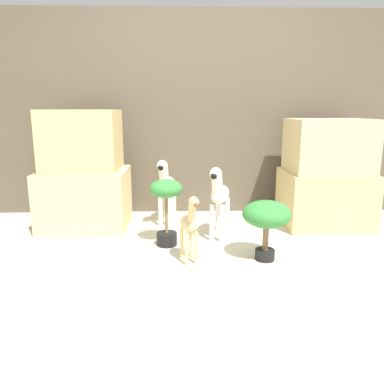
{
  "coord_description": "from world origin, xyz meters",
  "views": [
    {
      "loc": [
        -0.25,
        -2.56,
        1.17
      ],
      "look_at": [
        -0.14,
        0.98,
        0.38
      ],
      "focal_mm": 35.0,
      "sensor_mm": 36.0,
      "label": 1
    }
  ],
  "objects_px": {
    "zebra_left": "(166,185)",
    "potted_palm_back": "(166,200)",
    "zebra_right": "(219,195)",
    "giraffe_figurine": "(190,223)",
    "potted_palm_front": "(267,217)"
  },
  "relations": [
    {
      "from": "zebra_left",
      "to": "potted_palm_front",
      "type": "relative_size",
      "value": 1.44
    },
    {
      "from": "giraffe_figurine",
      "to": "potted_palm_back",
      "type": "relative_size",
      "value": 0.94
    },
    {
      "from": "giraffe_figurine",
      "to": "potted_palm_front",
      "type": "xyz_separation_m",
      "value": [
        0.59,
        0.04,
        0.03
      ]
    },
    {
      "from": "potted_palm_back",
      "to": "potted_palm_front",
      "type": "bearing_deg",
      "value": -23.91
    },
    {
      "from": "giraffe_figurine",
      "to": "potted_palm_front",
      "type": "relative_size",
      "value": 1.15
    },
    {
      "from": "zebra_left",
      "to": "potted_palm_back",
      "type": "relative_size",
      "value": 1.18
    },
    {
      "from": "zebra_right",
      "to": "giraffe_figurine",
      "type": "bearing_deg",
      "value": -117.11
    },
    {
      "from": "zebra_right",
      "to": "potted_palm_back",
      "type": "height_order",
      "value": "zebra_right"
    },
    {
      "from": "zebra_left",
      "to": "potted_palm_back",
      "type": "bearing_deg",
      "value": -87.75
    },
    {
      "from": "zebra_right",
      "to": "zebra_left",
      "type": "relative_size",
      "value": 1.0
    },
    {
      "from": "zebra_right",
      "to": "potted_palm_back",
      "type": "bearing_deg",
      "value": -161.59
    },
    {
      "from": "zebra_right",
      "to": "potted_palm_front",
      "type": "relative_size",
      "value": 1.44
    },
    {
      "from": "zebra_left",
      "to": "zebra_right",
      "type": "bearing_deg",
      "value": -43.44
    },
    {
      "from": "zebra_right",
      "to": "giraffe_figurine",
      "type": "height_order",
      "value": "zebra_right"
    },
    {
      "from": "zebra_right",
      "to": "zebra_left",
      "type": "xyz_separation_m",
      "value": [
        -0.49,
        0.47,
        0.0
      ]
    }
  ]
}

